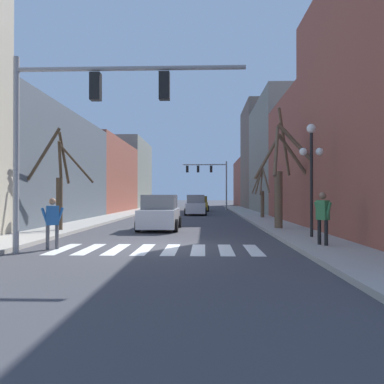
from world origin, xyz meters
TOP-DOWN VIEW (x-y plane):
  - ground_plane at (0.00, 0.00)m, footprint 240.00×240.00m
  - sidewalk_left at (-5.63, 0.00)m, footprint 2.26×90.00m
  - sidewalk_right at (5.63, 0.00)m, footprint 2.26×90.00m
  - building_row_left at (-9.76, 18.90)m, footprint 6.00×51.62m
  - building_row_right at (9.76, 23.53)m, footprint 6.00×61.02m
  - crosswalk_stripes at (0.00, -0.62)m, footprint 6.75×2.60m
  - traffic_signal_near at (-2.15, -1.59)m, footprint 7.14×0.28m
  - traffic_signal_far at (2.23, 33.61)m, footprint 5.50×0.28m
  - street_lamp_right_corner at (5.78, 2.02)m, footprint 0.95×0.36m
  - car_parked_left_near at (0.75, 21.40)m, footprint 1.96×4.59m
  - car_parked_left_far at (1.00, 28.88)m, footprint 2.04×4.32m
  - car_driving_away_lane at (-0.77, 6.46)m, footprint 2.06×4.21m
  - pedestrian_on_left_sidewalk at (5.45, -0.41)m, footprint 0.43×0.70m
  - pedestrian_waiting_at_curb at (-3.48, -0.69)m, footprint 0.68×0.43m
  - street_tree_left_mid at (5.48, 5.95)m, footprint 3.67×3.43m
  - street_tree_right_mid at (-5.43, 4.80)m, footprint 2.92×1.88m
  - street_tree_right_near at (5.77, 14.77)m, footprint 1.09×1.93m

SIDE VIEW (x-z plane):
  - ground_plane at x=0.00m, z-range 0.00..0.00m
  - crosswalk_stripes at x=0.00m, z-range 0.00..0.01m
  - sidewalk_left at x=-5.63m, z-range 0.00..0.15m
  - sidewalk_right at x=5.63m, z-range 0.00..0.15m
  - car_parked_left_far at x=1.00m, z-range -0.06..1.64m
  - car_driving_away_lane at x=-0.77m, z-range -0.07..1.74m
  - car_parked_left_near at x=0.75m, z-range -0.07..1.75m
  - pedestrian_waiting_at_curb at x=-3.48m, z-range 0.16..1.85m
  - pedestrian_on_left_sidewalk at x=5.45m, z-range 0.31..2.05m
  - street_tree_right_near at x=5.77m, z-range 0.09..3.84m
  - street_tree_right_mid at x=-5.43m, z-range -0.05..4.82m
  - street_tree_left_mid at x=5.48m, z-range -0.27..5.80m
  - street_lamp_right_corner at x=5.78m, z-range 1.07..5.53m
  - traffic_signal_far at x=2.23m, z-range 1.40..7.40m
  - traffic_signal_near at x=-2.15m, z-range 1.40..7.46m
  - building_row_left at x=-9.76m, z-range -1.58..10.63m
  - building_row_right at x=9.76m, z-range -1.36..12.11m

